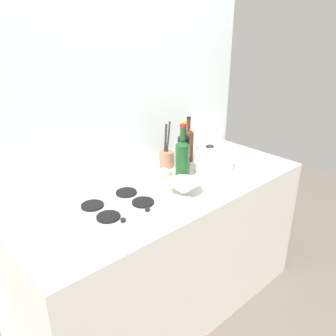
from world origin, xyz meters
TOP-DOWN VIEW (x-y plane):
  - ground_plane at (0.00, 0.00)m, footprint 6.00×6.00m
  - counter_block at (0.00, 0.00)m, footprint 1.80×0.70m
  - backsplash_panel at (0.00, 0.38)m, footprint 1.90×0.06m
  - stovetop_hob at (-0.36, -0.01)m, footprint 0.42×0.32m
  - plate_stack at (0.39, -0.01)m, footprint 0.26×0.26m
  - wine_bottle_leftmost at (0.16, 0.04)m, footprint 0.08×0.08m
  - wine_bottle_mid_left at (0.09, -0.02)m, footprint 0.08×0.08m
  - wine_bottle_mid_right at (0.37, 0.21)m, footprint 0.07×0.07m
  - mixing_bowl at (-0.01, -0.14)m, footprint 0.18×0.18m
  - butter_dish at (0.01, 0.10)m, footprint 0.15×0.09m
  - utensil_crock at (0.19, 0.23)m, footprint 0.10×0.10m
  - condiment_jar_front at (0.53, 0.15)m, footprint 0.06×0.06m

SIDE VIEW (x-z plane):
  - ground_plane at x=0.00m, z-range 0.00..0.00m
  - counter_block at x=0.00m, z-range 0.00..0.90m
  - stovetop_hob at x=-0.36m, z-range 0.89..0.93m
  - butter_dish at x=0.01m, z-range 0.90..0.96m
  - condiment_jar_front at x=0.53m, z-range 0.90..0.99m
  - mixing_bowl at x=-0.01m, z-range 0.90..0.99m
  - plate_stack at x=0.39m, z-range 0.90..1.00m
  - utensil_crock at x=0.19m, z-range 0.81..1.11m
  - wine_bottle_mid_right at x=0.37m, z-range 0.87..1.17m
  - wine_bottle_mid_left at x=0.09m, z-range 0.86..1.23m
  - wine_bottle_leftmost at x=0.16m, z-range 0.87..1.23m
  - backsplash_panel at x=0.00m, z-range 0.00..2.22m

